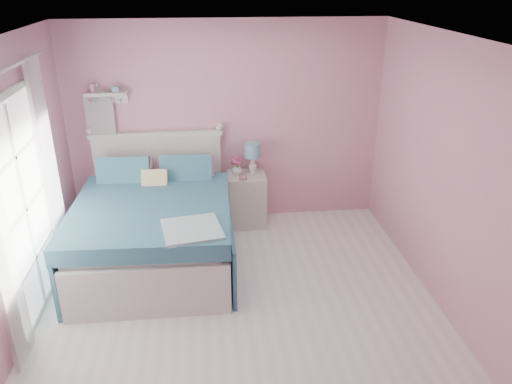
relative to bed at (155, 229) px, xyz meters
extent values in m
plane|color=white|center=(0.90, -1.17, -0.42)|extent=(4.50, 4.50, 0.00)
plane|color=pink|center=(0.90, 1.08, 0.88)|extent=(4.00, 0.00, 4.00)
plane|color=pink|center=(-1.10, -1.17, 0.88)|extent=(0.00, 4.50, 4.50)
plane|color=pink|center=(2.90, -1.17, 0.88)|extent=(0.00, 4.50, 4.50)
plane|color=white|center=(0.90, -1.17, 2.18)|extent=(4.50, 4.50, 0.00)
cube|color=silver|center=(0.00, -0.03, -0.19)|extent=(1.64, 2.13, 0.45)
cube|color=silver|center=(0.00, -0.03, 0.12)|extent=(1.58, 2.07, 0.16)
cube|color=silver|center=(0.00, 1.02, 0.18)|extent=(1.61, 0.07, 1.19)
cube|color=silver|center=(0.00, 1.02, 0.80)|extent=(1.67, 0.09, 0.06)
cube|color=silver|center=(0.00, -1.07, -0.14)|extent=(1.61, 0.06, 0.56)
cube|color=teal|center=(0.00, -0.18, 0.29)|extent=(1.75, 1.87, 0.18)
cube|color=pink|center=(-0.37, 0.70, 0.40)|extent=(0.69, 0.30, 0.43)
cube|color=pink|center=(0.37, 0.70, 0.40)|extent=(0.69, 0.30, 0.43)
cube|color=#CCBC59|center=(0.00, 0.42, 0.40)|extent=(0.31, 0.23, 0.31)
cube|color=beige|center=(1.13, 0.82, -0.07)|extent=(0.48, 0.45, 0.70)
cube|color=silver|center=(1.13, 0.61, 0.15)|extent=(0.42, 0.02, 0.16)
sphere|color=white|center=(1.13, 0.59, 0.15)|extent=(0.03, 0.03, 0.03)
cylinder|color=white|center=(1.21, 0.88, 0.29)|extent=(0.13, 0.13, 0.02)
cylinder|color=white|center=(1.21, 0.88, 0.40)|extent=(0.06, 0.06, 0.22)
cylinder|color=#72AEBE|center=(1.21, 0.88, 0.59)|extent=(0.20, 0.20, 0.18)
imported|color=silver|center=(1.01, 0.86, 0.35)|extent=(0.17, 0.17, 0.14)
imported|color=#C8869A|center=(1.07, 0.67, 0.32)|extent=(0.13, 0.13, 0.08)
sphere|color=#D14783|center=(1.01, 0.86, 0.50)|extent=(0.06, 0.06, 0.06)
sphere|color=#D14783|center=(1.05, 0.88, 0.46)|extent=(0.06, 0.06, 0.06)
sphere|color=#D14783|center=(0.97, 0.87, 0.47)|extent=(0.06, 0.06, 0.06)
sphere|color=#D14783|center=(1.03, 0.83, 0.44)|extent=(0.06, 0.06, 0.06)
sphere|color=#D14783|center=(0.98, 0.84, 0.45)|extent=(0.06, 0.06, 0.06)
cube|color=silver|center=(-0.55, 1.00, 1.33)|extent=(0.50, 0.14, 0.04)
cube|color=silver|center=(-0.55, 1.06, 1.26)|extent=(0.50, 0.03, 0.12)
cylinder|color=#D18C99|center=(-0.70, 1.00, 1.40)|extent=(0.06, 0.06, 0.10)
cube|color=#72AEBE|center=(-0.43, 1.00, 1.38)|extent=(0.08, 0.06, 0.07)
cube|color=white|center=(-0.65, 1.01, 0.98)|extent=(0.34, 0.03, 0.72)
cube|color=silver|center=(-1.07, -0.77, 1.71)|extent=(0.04, 1.32, 0.06)
cube|color=silver|center=(-1.07, -0.77, -0.39)|extent=(0.04, 1.32, 0.06)
cube|color=silver|center=(-1.07, -1.40, 0.63)|extent=(0.04, 0.06, 2.10)
cube|color=silver|center=(-1.07, -0.14, 0.63)|extent=(0.04, 0.06, 2.10)
cube|color=white|center=(-1.07, -0.77, 0.66)|extent=(0.02, 1.20, 2.04)
cube|color=white|center=(-1.02, -0.03, 0.76)|extent=(0.04, 0.40, 2.32)
camera|label=1|loc=(0.62, -5.11, 2.68)|focal=35.00mm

